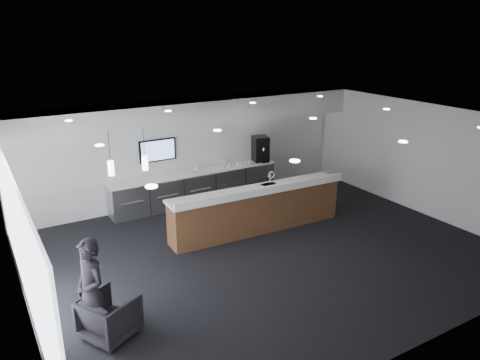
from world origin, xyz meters
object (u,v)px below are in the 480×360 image
service_counter (257,209)px  coffee_machine (260,149)px  lounge_guest (91,292)px  armchair (109,316)px

service_counter → coffee_machine: 3.14m
service_counter → lounge_guest: size_ratio=2.55×
service_counter → lounge_guest: lounge_guest is taller
armchair → lounge_guest: size_ratio=0.45×
service_counter → armchair: size_ratio=5.65×
coffee_machine → lounge_guest: lounge_guest is taller
armchair → lounge_guest: (-0.24, 0.02, 0.53)m
service_counter → coffee_machine: bearing=57.8°
service_counter → lounge_guest: 5.15m
coffee_machine → armchair: size_ratio=0.93×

